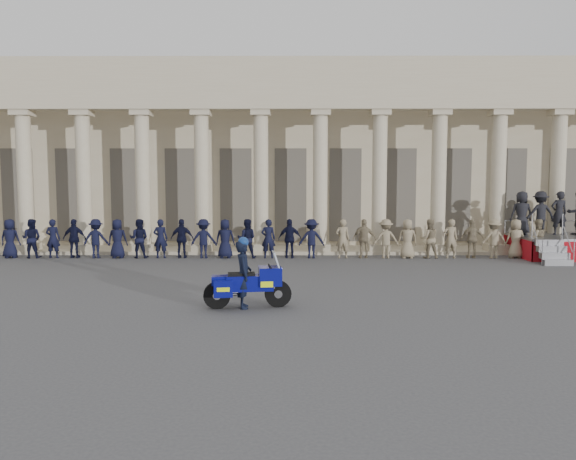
% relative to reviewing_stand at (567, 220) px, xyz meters
% --- Properties ---
extents(ground, '(90.00, 90.00, 0.00)m').
position_rel_reviewing_stand_xyz_m(ground, '(-11.79, -7.15, -1.57)').
color(ground, '#434346').
rests_on(ground, ground).
extents(building, '(40.00, 12.50, 9.00)m').
position_rel_reviewing_stand_xyz_m(building, '(-11.79, 7.59, 2.95)').
color(building, '#B9AA8B').
rests_on(building, ground).
extents(officer_rank, '(22.86, 0.62, 1.64)m').
position_rel_reviewing_stand_xyz_m(officer_rank, '(-12.38, -0.57, -0.75)').
color(officer_rank, black).
rests_on(officer_rank, ground).
extents(reviewing_stand, '(4.91, 4.29, 2.79)m').
position_rel_reviewing_stand_xyz_m(reviewing_stand, '(0.00, 0.00, 0.00)').
color(reviewing_stand, gray).
rests_on(reviewing_stand, ground).
extents(motorcycle, '(2.25, 1.00, 1.45)m').
position_rel_reviewing_stand_xyz_m(motorcycle, '(-12.86, -9.73, -0.95)').
color(motorcycle, black).
rests_on(motorcycle, ground).
extents(rider, '(0.50, 0.68, 1.83)m').
position_rel_reviewing_stand_xyz_m(rider, '(-12.98, -9.75, -0.66)').
color(rider, black).
rests_on(rider, ground).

